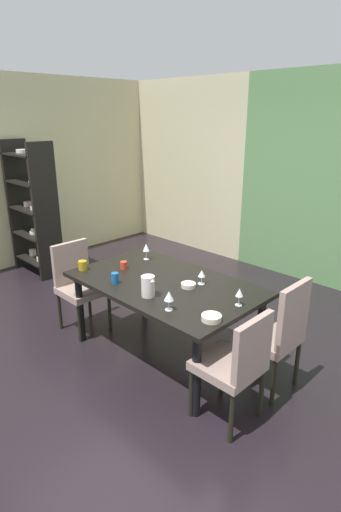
% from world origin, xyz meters
% --- Properties ---
extents(ground_plane, '(5.98, 5.33, 0.02)m').
position_xyz_m(ground_plane, '(0.00, 0.00, -0.01)').
color(ground_plane, black).
extents(back_panel_interior, '(2.42, 0.10, 2.77)m').
position_xyz_m(back_panel_interior, '(-1.78, 2.62, 1.39)').
color(back_panel_interior, beige).
rests_on(back_panel_interior, ground_plane).
extents(left_interior_panel, '(0.10, 5.33, 2.77)m').
position_xyz_m(left_interior_panel, '(-2.94, 0.00, 1.39)').
color(left_interior_panel, beige).
rests_on(left_interior_panel, ground_plane).
extents(dining_table, '(1.76, 1.07, 0.76)m').
position_xyz_m(dining_table, '(0.46, -0.10, 0.68)').
color(dining_table, black).
rests_on(dining_table, ground_plane).
extents(chair_left_near, '(0.45, 0.44, 0.95)m').
position_xyz_m(chair_left_near, '(-0.57, -0.38, 0.53)').
color(chair_left_near, gray).
rests_on(chair_left_near, ground_plane).
extents(chair_right_near, '(0.44, 0.44, 0.92)m').
position_xyz_m(chair_right_near, '(1.49, -0.38, 0.52)').
color(chair_right_near, gray).
rests_on(chair_right_near, ground_plane).
extents(chair_right_far, '(0.44, 0.44, 1.00)m').
position_xyz_m(chair_right_far, '(1.50, 0.18, 0.55)').
color(chair_right_far, gray).
rests_on(chair_right_far, ground_plane).
extents(display_shelf, '(0.82, 0.37, 1.89)m').
position_xyz_m(display_shelf, '(-2.43, 0.11, 0.93)').
color(display_shelf, black).
rests_on(display_shelf, ground_plane).
extents(wine_glass_east, '(0.06, 0.06, 0.15)m').
position_xyz_m(wine_glass_east, '(1.23, -0.02, 0.87)').
color(wine_glass_east, silver).
rests_on(wine_glass_east, dining_table).
extents(wine_glass_center, '(0.07, 0.07, 0.17)m').
position_xyz_m(wine_glass_center, '(-0.10, 0.19, 0.89)').
color(wine_glass_center, silver).
rests_on(wine_glass_center, dining_table).
extents(wine_glass_west, '(0.08, 0.08, 0.16)m').
position_xyz_m(wine_glass_west, '(0.89, -0.47, 0.88)').
color(wine_glass_west, silver).
rests_on(wine_glass_west, dining_table).
extents(wine_glass_south, '(0.07, 0.07, 0.13)m').
position_xyz_m(wine_glass_south, '(0.74, 0.10, 0.85)').
color(wine_glass_south, silver).
rests_on(wine_glass_south, dining_table).
extents(serving_bowl_rear, '(0.13, 0.13, 0.04)m').
position_xyz_m(serving_bowl_rear, '(0.70, -0.04, 0.78)').
color(serving_bowl_rear, beige).
rests_on(serving_bowl_rear, dining_table).
extents(serving_bowl_left, '(0.15, 0.15, 0.04)m').
position_xyz_m(serving_bowl_left, '(1.23, -0.36, 0.78)').
color(serving_bowl_left, beige).
rests_on(serving_bowl_left, dining_table).
extents(cup_near_shelf, '(0.07, 0.07, 0.10)m').
position_xyz_m(cup_near_shelf, '(0.16, -0.44, 0.81)').
color(cup_near_shelf, '#155499').
rests_on(cup_near_shelf, dining_table).
extents(cup_north, '(0.07, 0.07, 0.08)m').
position_xyz_m(cup_north, '(-0.06, -0.16, 0.80)').
color(cup_north, red).
rests_on(cup_north, dining_table).
extents(cup_near_window, '(0.08, 0.08, 0.09)m').
position_xyz_m(cup_near_window, '(-0.33, -0.46, 0.81)').
color(cup_near_window, '#AD8516').
rests_on(cup_near_window, dining_table).
extents(pitcher_front, '(0.13, 0.12, 0.18)m').
position_xyz_m(pitcher_front, '(0.58, -0.41, 0.85)').
color(pitcher_front, silver).
rests_on(pitcher_front, dining_table).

